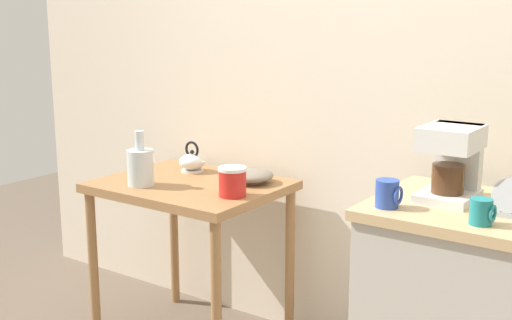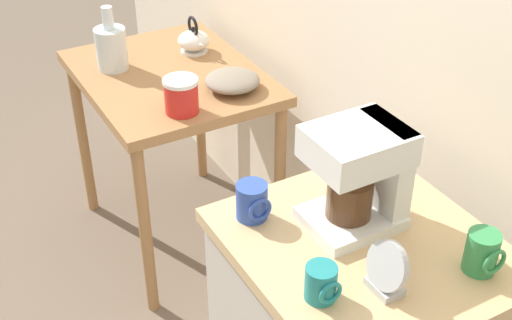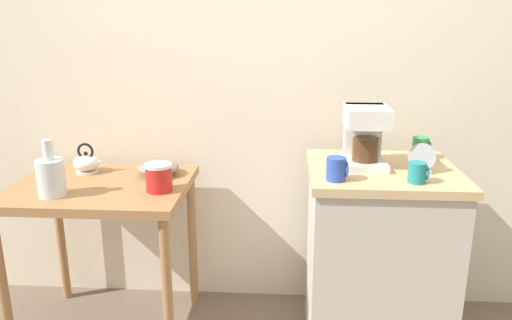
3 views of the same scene
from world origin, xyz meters
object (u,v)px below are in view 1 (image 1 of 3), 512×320
at_px(coffee_maker, 452,159).
at_px(mug_blue, 388,194).
at_px(mug_dark_teal, 482,212).
at_px(table_clock, 510,200).
at_px(bowl_stoneware, 252,175).
at_px(teakettle, 192,162).
at_px(glass_carafe_vase, 141,166).
at_px(canister_enamel, 232,182).

relative_size(coffee_maker, mug_blue, 2.78).
xyz_separation_m(mug_dark_teal, table_clock, (0.05, 0.13, 0.01)).
xyz_separation_m(bowl_stoneware, mug_dark_teal, (1.13, -0.38, 0.12)).
height_order(teakettle, mug_blue, mug_blue).
height_order(glass_carafe_vase, coffee_maker, coffee_maker).
xyz_separation_m(teakettle, mug_blue, (1.17, -0.39, 0.11)).
bearing_deg(teakettle, coffee_maker, -7.40).
xyz_separation_m(teakettle, coffee_maker, (1.31, -0.17, 0.21)).
bearing_deg(bowl_stoneware, table_clock, -11.88).
distance_m(mug_dark_teal, mug_blue, 0.31).
bearing_deg(table_clock, teakettle, 170.23).
bearing_deg(mug_dark_teal, glass_carafe_vase, 177.53).
distance_m(bowl_stoneware, canister_enamel, 0.24).
xyz_separation_m(coffee_maker, table_clock, (0.22, -0.09, -0.09)).
xyz_separation_m(coffee_maker, mug_blue, (-0.14, -0.22, -0.09)).
bearing_deg(glass_carafe_vase, mug_blue, -2.72).
relative_size(glass_carafe_vase, mug_dark_teal, 3.01).
xyz_separation_m(bowl_stoneware, mug_blue, (0.81, -0.37, 0.13)).
relative_size(glass_carafe_vase, canister_enamel, 1.98).
xyz_separation_m(glass_carafe_vase, table_clock, (1.55, 0.07, 0.08)).
distance_m(coffee_maker, mug_dark_teal, 0.30).
bearing_deg(canister_enamel, bowl_stoneware, 105.47).
bearing_deg(teakettle, glass_carafe_vase, -93.06).
bearing_deg(glass_carafe_vase, mug_dark_teal, -2.47).
xyz_separation_m(canister_enamel, coffee_maker, (0.89, 0.07, 0.19)).
bearing_deg(table_clock, coffee_maker, 157.12).
bearing_deg(canister_enamel, mug_blue, -10.89).
bearing_deg(canister_enamel, table_clock, -1.07).
bearing_deg(mug_blue, glass_carafe_vase, 177.28).
distance_m(teakettle, table_clock, 1.56).
relative_size(teakettle, coffee_maker, 0.59).
distance_m(glass_carafe_vase, mug_dark_teal, 1.51).
bearing_deg(bowl_stoneware, mug_blue, -24.47).
distance_m(bowl_stoneware, glass_carafe_vase, 0.49).
distance_m(coffee_maker, mug_blue, 0.27).
bearing_deg(bowl_stoneware, coffee_maker, -9.15).
bearing_deg(table_clock, glass_carafe_vase, -177.51).
bearing_deg(mug_blue, teakettle, 161.72).
xyz_separation_m(glass_carafe_vase, mug_dark_teal, (1.50, -0.06, 0.07)).
bearing_deg(coffee_maker, bowl_stoneware, 170.85).
height_order(glass_carafe_vase, canister_enamel, glass_carafe_vase).
xyz_separation_m(teakettle, canister_enamel, (0.42, -0.24, 0.01)).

